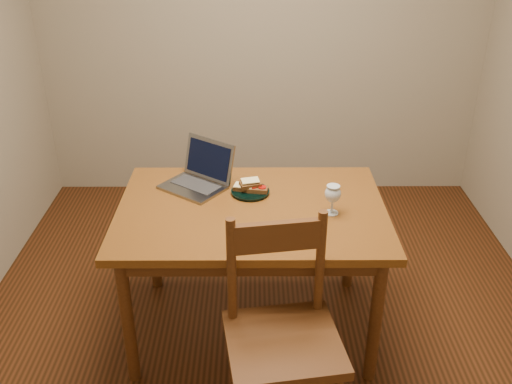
{
  "coord_description": "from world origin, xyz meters",
  "views": [
    {
      "loc": [
        -0.06,
        -2.47,
        2.09
      ],
      "look_at": [
        -0.05,
        -0.01,
        0.8
      ],
      "focal_mm": 40.0,
      "sensor_mm": 36.0,
      "label": 1
    }
  ],
  "objects_px": {
    "chair": "(282,327)",
    "laptop": "(200,174)",
    "table": "(252,222)",
    "plate": "(250,192)",
    "milk_glass": "(332,200)"
  },
  "relations": [
    {
      "from": "plate",
      "to": "laptop",
      "type": "xyz_separation_m",
      "value": [
        -0.26,
        0.1,
        0.05
      ]
    },
    {
      "from": "chair",
      "to": "plate",
      "type": "height_order",
      "value": "chair"
    },
    {
      "from": "table",
      "to": "chair",
      "type": "relative_size",
      "value": 2.5
    },
    {
      "from": "milk_glass",
      "to": "laptop",
      "type": "distance_m",
      "value": 0.72
    },
    {
      "from": "chair",
      "to": "plate",
      "type": "bearing_deg",
      "value": 91.0
    },
    {
      "from": "plate",
      "to": "laptop",
      "type": "distance_m",
      "value": 0.28
    },
    {
      "from": "chair",
      "to": "laptop",
      "type": "bearing_deg",
      "value": 105.43
    },
    {
      "from": "chair",
      "to": "plate",
      "type": "xyz_separation_m",
      "value": [
        -0.13,
        0.77,
        0.22
      ]
    },
    {
      "from": "table",
      "to": "laptop",
      "type": "bearing_deg",
      "value": 137.19
    },
    {
      "from": "milk_glass",
      "to": "plate",
      "type": "bearing_deg",
      "value": 152.22
    },
    {
      "from": "milk_glass",
      "to": "laptop",
      "type": "bearing_deg",
      "value": 154.57
    },
    {
      "from": "table",
      "to": "plate",
      "type": "xyz_separation_m",
      "value": [
        -0.01,
        0.14,
        0.09
      ]
    },
    {
      "from": "chair",
      "to": "milk_glass",
      "type": "xyz_separation_m",
      "value": [
        0.25,
        0.56,
        0.28
      ]
    },
    {
      "from": "chair",
      "to": "plate",
      "type": "relative_size",
      "value": 2.65
    },
    {
      "from": "plate",
      "to": "milk_glass",
      "type": "height_order",
      "value": "milk_glass"
    }
  ]
}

